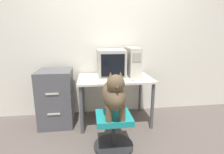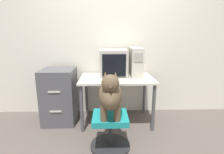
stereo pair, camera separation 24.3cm
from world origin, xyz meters
name	(u,v)px [view 2 (the right image)]	position (x,y,z in m)	size (l,w,h in m)	color
ground_plane	(118,133)	(0.00, 0.00, 0.00)	(12.00, 12.00, 0.00)	#564C47
wall_back	(115,40)	(0.00, 0.80, 1.30)	(8.00, 0.05, 2.60)	silver
desk	(117,83)	(0.00, 0.37, 0.65)	(1.14, 0.73, 0.74)	beige
crt_monitor	(113,63)	(-0.05, 0.46, 0.96)	(0.43, 0.47, 0.43)	#B7B2A8
pc_tower	(135,62)	(0.30, 0.45, 0.97)	(0.18, 0.49, 0.46)	beige
keyboard	(114,80)	(-0.05, 0.14, 0.76)	(0.44, 0.16, 0.03)	beige
computer_mouse	(133,80)	(0.23, 0.13, 0.76)	(0.06, 0.04, 0.03)	beige
office_chair	(110,131)	(-0.12, -0.34, 0.23)	(0.50, 0.50, 0.44)	#262628
dog	(110,93)	(-0.12, -0.35, 0.72)	(0.27, 0.60, 0.57)	brown
filing_cabinet	(60,96)	(-0.92, 0.41, 0.44)	(0.51, 0.55, 0.87)	#4C4C51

